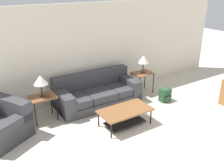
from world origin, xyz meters
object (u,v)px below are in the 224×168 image
at_px(side_table_left, 43,99).
at_px(backpack, 165,95).
at_px(table_lamp_right, 143,60).
at_px(coffee_table, 125,114).
at_px(armchair, 2,126).
at_px(couch, 97,93).
at_px(table_lamp_left, 41,80).
at_px(side_table_right, 143,75).

distance_m(side_table_left, backpack, 3.28).
xyz_separation_m(table_lamp_right, backpack, (0.17, -0.80, -0.85)).
xyz_separation_m(coffee_table, backpack, (1.67, 0.43, -0.12)).
bearing_deg(armchair, backpack, -7.52).
height_order(armchair, backpack, armchair).
relative_size(couch, table_lamp_right, 4.30).
relative_size(armchair, table_lamp_left, 2.54).
relative_size(side_table_right, table_lamp_left, 1.19).
bearing_deg(backpack, coffee_table, -165.52).
bearing_deg(couch, backpack, -28.39).
xyz_separation_m(side_table_left, side_table_right, (2.98, 0.00, 0.00)).
xyz_separation_m(couch, armchair, (-2.48, -0.35, -0.01)).
xyz_separation_m(armchair, side_table_left, (0.99, 0.26, 0.28)).
bearing_deg(backpack, table_lamp_right, 101.81).
relative_size(armchair, side_table_left, 2.13).
bearing_deg(coffee_table, couch, 89.63).
bearing_deg(couch, side_table_left, -176.47).
distance_m(couch, backpack, 1.89).
height_order(table_lamp_right, backpack, table_lamp_right).
relative_size(table_lamp_right, backpack, 1.43).
bearing_deg(coffee_table, side_table_right, 39.49).
bearing_deg(armchair, side_table_left, 14.70).
distance_m(coffee_table, backpack, 1.73).
height_order(couch, armchair, couch).
distance_m(table_lamp_left, backpack, 3.36).
relative_size(table_lamp_left, backpack, 1.43).
xyz_separation_m(couch, table_lamp_right, (1.49, -0.09, 0.74)).
bearing_deg(couch, armchair, -171.95).
distance_m(armchair, coffee_table, 2.66).
relative_size(side_table_right, table_lamp_right, 1.19).
bearing_deg(coffee_table, table_lamp_left, 140.23).
distance_m(couch, coffee_table, 1.33).
relative_size(couch, side_table_right, 3.60).
xyz_separation_m(couch, backpack, (1.66, -0.90, -0.11)).
relative_size(side_table_left, side_table_right, 1.00).
distance_m(coffee_table, table_lamp_right, 2.07).
distance_m(armchair, side_table_left, 1.06).
bearing_deg(backpack, side_table_right, 101.81).
distance_m(coffee_table, side_table_right, 1.96).
xyz_separation_m(side_table_right, backpack, (0.17, -0.80, -0.38)).
height_order(couch, coffee_table, couch).
bearing_deg(table_lamp_left, side_table_left, -135.00).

